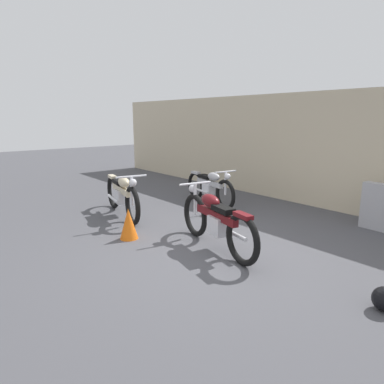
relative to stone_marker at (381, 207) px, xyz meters
The scene contains 7 objects.
ground_plane 3.39m from the stone_marker, 110.80° to the right, with size 40.00×40.00×0.00m, color #47474C.
building_wall 1.69m from the stone_marker, 146.81° to the left, with size 18.00×0.30×2.69m, color beige.
stone_marker is the anchor object (origin of this frame).
traffic_cone 4.71m from the stone_marker, 123.82° to the right, with size 0.32×0.32×0.55m, color orange.
motorcycle_maroon 3.31m from the stone_marker, 113.36° to the right, with size 2.17×0.71×0.98m.
motorcycle_silver 3.71m from the stone_marker, 162.24° to the right, with size 2.03×0.60×0.92m.
motorcycle_cream 5.16m from the stone_marker, 140.37° to the right, with size 2.19×0.73×1.00m.
Camera 1 is at (3.74, -3.58, 2.11)m, focal length 32.17 mm.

